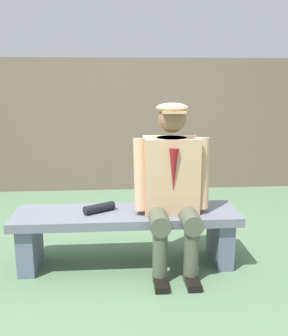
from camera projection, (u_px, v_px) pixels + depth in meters
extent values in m
plane|color=#597857|center=(127.00, 263.00, 3.11)|extent=(30.00, 30.00, 0.00)
cube|color=slate|center=(126.00, 216.00, 3.02)|extent=(1.77, 0.47, 0.07)
cube|color=slate|center=(220.00, 239.00, 3.12)|extent=(0.13, 0.40, 0.38)
cube|color=slate|center=(30.00, 245.00, 3.01)|extent=(0.13, 0.40, 0.38)
cube|color=tan|center=(171.00, 175.00, 2.97)|extent=(0.42, 0.27, 0.59)
cylinder|color=#1E2338|center=(171.00, 141.00, 2.91)|extent=(0.23, 0.23, 0.06)
cone|color=maroon|center=(174.00, 170.00, 2.82)|extent=(0.07, 0.07, 0.32)
sphere|color=#8C664C|center=(172.00, 118.00, 2.85)|extent=(0.21, 0.21, 0.21)
ellipsoid|color=tan|center=(172.00, 108.00, 2.84)|extent=(0.24, 0.24, 0.07)
cube|color=tan|center=(174.00, 112.00, 2.75)|extent=(0.17, 0.10, 0.02)
cylinder|color=#4E5543|center=(188.00, 217.00, 2.90)|extent=(0.15, 0.44, 0.15)
cylinder|color=#4E5543|center=(191.00, 253.00, 2.80)|extent=(0.11, 0.11, 0.45)
cube|color=black|center=(192.00, 281.00, 2.78)|extent=(0.10, 0.24, 0.05)
cylinder|color=tan|center=(202.00, 173.00, 2.95)|extent=(0.11, 0.15, 0.56)
cylinder|color=#4E5543|center=(158.00, 217.00, 2.88)|extent=(0.15, 0.44, 0.15)
cylinder|color=#4E5543|center=(160.00, 254.00, 2.78)|extent=(0.11, 0.11, 0.45)
cube|color=black|center=(161.00, 283.00, 2.77)|extent=(0.10, 0.24, 0.05)
cylinder|color=tan|center=(140.00, 174.00, 2.91)|extent=(0.12, 0.17, 0.56)
cylinder|color=black|center=(99.00, 208.00, 2.99)|extent=(0.25, 0.19, 0.07)
cube|color=#6F5F4F|center=(121.00, 125.00, 5.15)|extent=(12.00, 0.24, 1.74)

